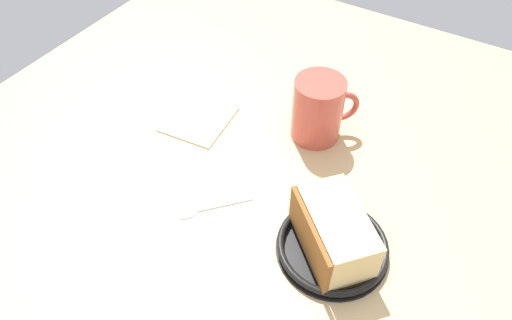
{
  "coord_description": "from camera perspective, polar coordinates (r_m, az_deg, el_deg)",
  "views": [
    {
      "loc": [
        -14.82,
        32.18,
        51.89
      ],
      "look_at": [
        8.28,
        -6.02,
        3.0
      ],
      "focal_mm": 32.57,
      "sensor_mm": 36.0,
      "label": 1
    }
  ],
  "objects": [
    {
      "name": "cake_slice",
      "position": [
        0.58,
        9.44,
        -8.85
      ],
      "size": [
        13.36,
        12.99,
        6.81
      ],
      "color": "brown",
      "rests_on": "small_plate"
    },
    {
      "name": "tea_mug",
      "position": [
        0.71,
        7.7,
        6.23
      ],
      "size": [
        9.15,
        8.54,
        10.29
      ],
      "color": "#BF4C3F",
      "rests_on": "ground_plane"
    },
    {
      "name": "small_plate",
      "position": [
        0.61,
        9.29,
        -10.52
      ],
      "size": [
        14.49,
        14.49,
        1.59
      ],
      "color": "black",
      "rests_on": "ground_plane"
    },
    {
      "name": "teaspoon",
      "position": [
        0.64,
        -7.18,
        -6.07
      ],
      "size": [
        8.47,
        8.89,
        0.8
      ],
      "color": "silver",
      "rests_on": "ground_plane"
    },
    {
      "name": "folded_napkin",
      "position": [
        0.77,
        -7.05,
        5.15
      ],
      "size": [
        10.79,
        11.7,
        0.6
      ],
      "primitive_type": "cube",
      "rotation": [
        0.0,
        0.0,
        0.11
      ],
      "color": "beige",
      "rests_on": "ground_plane"
    },
    {
      "name": "ground_plane",
      "position": [
        0.64,
        3.59,
        -9.02
      ],
      "size": [
        116.49,
        116.49,
        3.18
      ],
      "primitive_type": "cube",
      "color": "tan"
    }
  ]
}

